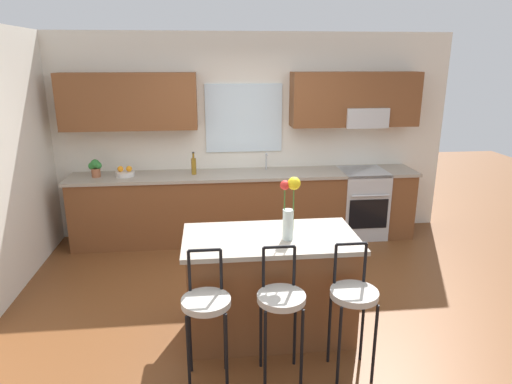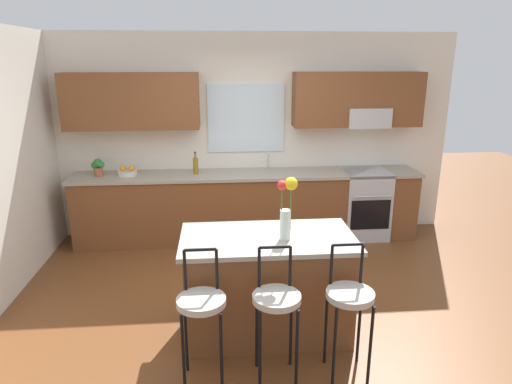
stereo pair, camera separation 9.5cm
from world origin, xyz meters
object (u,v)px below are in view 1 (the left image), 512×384
object	(u,v)px
bar_stool_near	(206,307)
bar_stool_far	(353,299)
fruit_bowl_oranges	(125,173)
oven_range	(361,203)
bottle_olive_oil	(194,166)
potted_plant_small	(95,167)
bar_stool_middle	(281,303)
flower_vase	(289,207)
kitchen_island	(270,285)

from	to	relation	value
bar_stool_near	bar_stool_far	distance (m)	1.10
bar_stool_near	fruit_bowl_oranges	distance (m)	3.01
oven_range	bar_stool_far	distance (m)	2.97
bottle_olive_oil	potted_plant_small	size ratio (longest dim) A/B	1.30
bottle_olive_oil	potted_plant_small	world-z (taller)	bottle_olive_oil
fruit_bowl_oranges	bar_stool_near	bearing A→B (deg)	-69.95
oven_range	bar_stool_middle	distance (m)	3.20
bar_stool_far	bar_stool_middle	bearing A→B (deg)	180.00
flower_vase	fruit_bowl_oranges	distance (m)	2.87
bar_stool_near	fruit_bowl_oranges	size ratio (longest dim) A/B	4.34
potted_plant_small	bar_stool_near	bearing A→B (deg)	-63.72
bar_stool_far	oven_range	bearing A→B (deg)	69.95
fruit_bowl_oranges	bar_stool_far	bearing A→B (deg)	-52.88
flower_vase	fruit_bowl_oranges	bearing A→B (deg)	126.97
bar_stool_near	potted_plant_small	distance (m)	3.16
bar_stool_far	fruit_bowl_oranges	bearing A→B (deg)	127.12
oven_range	bottle_olive_oil	distance (m)	2.34
bar_stool_far	flower_vase	bearing A→B (deg)	127.79
bar_stool_far	potted_plant_small	distance (m)	3.77
flower_vase	bottle_olive_oil	bearing A→B (deg)	110.28
flower_vase	fruit_bowl_oranges	size ratio (longest dim) A/B	2.24
oven_range	potted_plant_small	world-z (taller)	potted_plant_small
bar_stool_far	flower_vase	size ratio (longest dim) A/B	1.94
bar_stool_near	fruit_bowl_oranges	world-z (taller)	fruit_bowl_oranges
bar_stool_far	potted_plant_small	xyz separation A→B (m)	(-2.49, 2.81, 0.41)
oven_range	bar_stool_near	xyz separation A→B (m)	(-2.12, -2.78, 0.18)
bar_stool_near	bar_stool_middle	world-z (taller)	same
bar_stool_far	flower_vase	distance (m)	0.87
flower_vase	fruit_bowl_oranges	xyz separation A→B (m)	(-1.72, 2.28, -0.24)
oven_range	potted_plant_small	size ratio (longest dim) A/B	4.06
bar_stool_middle	kitchen_island	bearing A→B (deg)	90.00
potted_plant_small	bottle_olive_oil	bearing A→B (deg)	-0.03
oven_range	flower_vase	world-z (taller)	flower_vase
kitchen_island	potted_plant_small	size ratio (longest dim) A/B	6.54
bar_stool_far	kitchen_island	bearing A→B (deg)	132.30
bar_stool_middle	bottle_olive_oil	xyz separation A→B (m)	(-0.70, 2.81, 0.40)
fruit_bowl_oranges	bottle_olive_oil	xyz separation A→B (m)	(0.87, 0.00, 0.07)
oven_range	bar_stool_far	xyz separation A→B (m)	(-1.02, -2.78, 0.18)
bar_stool_middle	potted_plant_small	distance (m)	3.43
bar_stool_near	potted_plant_small	bearing A→B (deg)	116.28
flower_vase	potted_plant_small	world-z (taller)	flower_vase
fruit_bowl_oranges	potted_plant_small	size ratio (longest dim) A/B	1.06
fruit_bowl_oranges	bottle_olive_oil	distance (m)	0.88
bottle_olive_oil	potted_plant_small	distance (m)	1.24
potted_plant_small	bar_stool_middle	bearing A→B (deg)	-55.41
bar_stool_near	bar_stool_far	world-z (taller)	same
bar_stool_far	bottle_olive_oil	size ratio (longest dim) A/B	3.55
bar_stool_far	fruit_bowl_oranges	distance (m)	3.53
kitchen_island	potted_plant_small	distance (m)	2.99
bar_stool_middle	flower_vase	world-z (taller)	flower_vase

